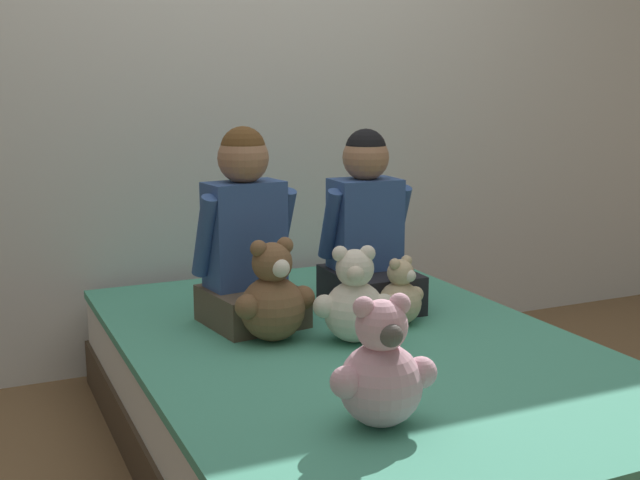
% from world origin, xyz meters
% --- Properties ---
extents(ground_plane, '(14.00, 14.00, 0.00)m').
position_xyz_m(ground_plane, '(0.00, 0.00, 0.00)').
color(ground_plane, brown).
extents(wall_behind_bed, '(8.00, 0.06, 2.50)m').
position_xyz_m(wall_behind_bed, '(0.00, 1.12, 1.25)').
color(wall_behind_bed, silver).
rests_on(wall_behind_bed, ground_plane).
extents(bed, '(1.39, 2.04, 0.38)m').
position_xyz_m(bed, '(0.00, 0.00, 0.19)').
color(bed, '#473828').
rests_on(bed, ground_plane).
extents(child_on_left, '(0.37, 0.34, 0.67)m').
position_xyz_m(child_on_left, '(-0.23, 0.35, 0.68)').
color(child_on_left, brown).
rests_on(child_on_left, bed).
extents(child_on_right, '(0.33, 0.35, 0.65)m').
position_xyz_m(child_on_right, '(0.22, 0.35, 0.65)').
color(child_on_right, black).
rests_on(child_on_right, bed).
extents(teddy_bear_held_by_left_child, '(0.27, 0.21, 0.33)m').
position_xyz_m(teddy_bear_held_by_left_child, '(-0.23, 0.13, 0.52)').
color(teddy_bear_held_by_left_child, brown).
rests_on(teddy_bear_held_by_left_child, bed).
extents(teddy_bear_held_by_right_child, '(0.18, 0.15, 0.23)m').
position_xyz_m(teddy_bear_held_by_right_child, '(0.22, 0.11, 0.48)').
color(teddy_bear_held_by_right_child, '#D1B78E').
rests_on(teddy_bear_held_by_right_child, bed).
extents(teddy_bear_between_children, '(0.25, 0.20, 0.31)m').
position_xyz_m(teddy_bear_between_children, '(-0.00, 0.01, 0.51)').
color(teddy_bear_between_children, silver).
rests_on(teddy_bear_between_children, bed).
extents(teddy_bear_at_foot_of_bed, '(0.27, 0.20, 0.32)m').
position_xyz_m(teddy_bear_at_foot_of_bed, '(-0.23, -0.57, 0.52)').
color(teddy_bear_at_foot_of_bed, '#DBA3B2').
rests_on(teddy_bear_at_foot_of_bed, bed).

